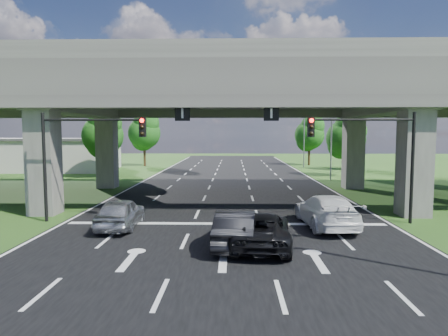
{
  "coord_description": "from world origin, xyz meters",
  "views": [
    {
      "loc": [
        0.39,
        -17.58,
        4.85
      ],
      "look_at": [
        -0.19,
        6.58,
        2.77
      ],
      "focal_mm": 32.0,
      "sensor_mm": 36.0,
      "label": 1
    }
  ],
  "objects_px": {
    "car_silver": "(121,213)",
    "signal_left": "(83,146)",
    "car_white": "(326,211)",
    "streetlight_beyond": "(301,127)",
    "car_trailing": "(261,230)",
    "signal_right": "(373,146)",
    "streetlight_far": "(328,124)",
    "car_dark": "(236,228)"
  },
  "relations": [
    {
      "from": "car_silver",
      "to": "signal_left",
      "type": "bearing_deg",
      "value": -32.27
    },
    {
      "from": "signal_left",
      "to": "car_silver",
      "type": "xyz_separation_m",
      "value": [
        2.43,
        -1.49,
        -3.39
      ]
    },
    {
      "from": "signal_left",
      "to": "car_white",
      "type": "xyz_separation_m",
      "value": [
        13.03,
        -0.94,
        -3.33
      ]
    },
    {
      "from": "streetlight_beyond",
      "to": "car_white",
      "type": "relative_size",
      "value": 1.76
    },
    {
      "from": "streetlight_beyond",
      "to": "car_silver",
      "type": "height_order",
      "value": "streetlight_beyond"
    },
    {
      "from": "car_silver",
      "to": "car_trailing",
      "type": "relative_size",
      "value": 0.86
    },
    {
      "from": "car_white",
      "to": "signal_right",
      "type": "bearing_deg",
      "value": -164.15
    },
    {
      "from": "signal_left",
      "to": "car_white",
      "type": "distance_m",
      "value": 13.48
    },
    {
      "from": "car_silver",
      "to": "signal_right",
      "type": "bearing_deg",
      "value": -174.35
    },
    {
      "from": "signal_right",
      "to": "signal_left",
      "type": "bearing_deg",
      "value": 180.0
    },
    {
      "from": "streetlight_far",
      "to": "car_silver",
      "type": "xyz_separation_m",
      "value": [
        -15.49,
        -21.55,
        -5.05
      ]
    },
    {
      "from": "signal_left",
      "to": "car_trailing",
      "type": "relative_size",
      "value": 1.14
    },
    {
      "from": "streetlight_far",
      "to": "car_dark",
      "type": "distance_m",
      "value": 27.02
    },
    {
      "from": "streetlight_far",
      "to": "car_silver",
      "type": "height_order",
      "value": "streetlight_far"
    },
    {
      "from": "car_silver",
      "to": "car_white",
      "type": "bearing_deg",
      "value": -177.82
    },
    {
      "from": "car_dark",
      "to": "streetlight_far",
      "type": "bearing_deg",
      "value": -106.68
    },
    {
      "from": "car_dark",
      "to": "car_silver",
      "type": "bearing_deg",
      "value": -24.02
    },
    {
      "from": "streetlight_far",
      "to": "car_dark",
      "type": "xyz_separation_m",
      "value": [
        -9.6,
        -24.75,
        -5.05
      ]
    },
    {
      "from": "signal_left",
      "to": "streetlight_far",
      "type": "bearing_deg",
      "value": 48.22
    },
    {
      "from": "signal_left",
      "to": "car_trailing",
      "type": "height_order",
      "value": "signal_left"
    },
    {
      "from": "streetlight_far",
      "to": "car_silver",
      "type": "distance_m",
      "value": 27.01
    },
    {
      "from": "streetlight_far",
      "to": "car_white",
      "type": "relative_size",
      "value": 1.76
    },
    {
      "from": "car_trailing",
      "to": "car_white",
      "type": "bearing_deg",
      "value": -128.69
    },
    {
      "from": "car_white",
      "to": "streetlight_far",
      "type": "bearing_deg",
      "value": -107.07
    },
    {
      "from": "signal_left",
      "to": "streetlight_beyond",
      "type": "relative_size",
      "value": 0.6
    },
    {
      "from": "signal_left",
      "to": "car_dark",
      "type": "xyz_separation_m",
      "value": [
        8.32,
        -4.69,
        -3.39
      ]
    },
    {
      "from": "signal_right",
      "to": "car_dark",
      "type": "bearing_deg",
      "value": -147.35
    },
    {
      "from": "streetlight_beyond",
      "to": "car_dark",
      "type": "xyz_separation_m",
      "value": [
        -9.6,
        -40.75,
        -5.05
      ]
    },
    {
      "from": "streetlight_beyond",
      "to": "car_silver",
      "type": "bearing_deg",
      "value": -112.42
    },
    {
      "from": "streetlight_beyond",
      "to": "car_trailing",
      "type": "height_order",
      "value": "streetlight_beyond"
    },
    {
      "from": "car_white",
      "to": "car_silver",
      "type": "bearing_deg",
      "value": -1.0
    },
    {
      "from": "car_silver",
      "to": "car_white",
      "type": "distance_m",
      "value": 10.61
    },
    {
      "from": "car_white",
      "to": "streetlight_beyond",
      "type": "bearing_deg",
      "value": -101.49
    },
    {
      "from": "signal_left",
      "to": "car_trailing",
      "type": "bearing_deg",
      "value": -26.74
    },
    {
      "from": "streetlight_beyond",
      "to": "car_white",
      "type": "bearing_deg",
      "value": -97.53
    },
    {
      "from": "streetlight_beyond",
      "to": "car_trailing",
      "type": "relative_size",
      "value": 1.9
    },
    {
      "from": "car_silver",
      "to": "car_trailing",
      "type": "height_order",
      "value": "car_silver"
    },
    {
      "from": "streetlight_far",
      "to": "streetlight_beyond",
      "type": "xyz_separation_m",
      "value": [
        0.0,
        16.0,
        0.0
      ]
    },
    {
      "from": "streetlight_far",
      "to": "car_dark",
      "type": "relative_size",
      "value": 2.14
    },
    {
      "from": "streetlight_far",
      "to": "car_silver",
      "type": "bearing_deg",
      "value": -125.71
    },
    {
      "from": "streetlight_far",
      "to": "car_trailing",
      "type": "distance_m",
      "value": 26.71
    },
    {
      "from": "signal_right",
      "to": "streetlight_beyond",
      "type": "height_order",
      "value": "streetlight_beyond"
    }
  ]
}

